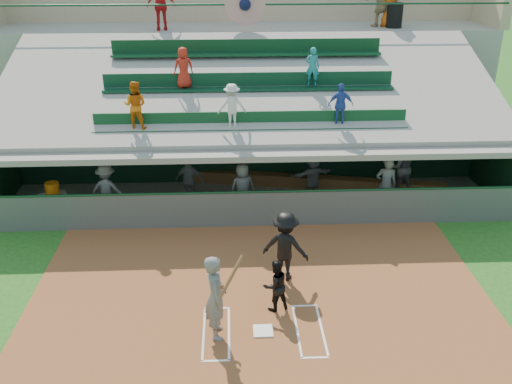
{
  "coord_description": "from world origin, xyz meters",
  "views": [
    {
      "loc": [
        -0.63,
        -10.11,
        7.97
      ],
      "look_at": [
        0.01,
        3.5,
        1.8
      ],
      "focal_mm": 40.0,
      "sensor_mm": 36.0,
      "label": 1
    }
  ],
  "objects_px": {
    "batter_at_plate": "(216,297)",
    "water_cooler": "(52,189)",
    "catcher": "(275,285)",
    "home_plate": "(263,331)",
    "trash_bin": "(395,15)",
    "white_table": "(54,205)"
  },
  "relations": [
    {
      "from": "trash_bin",
      "to": "white_table",
      "type": "bearing_deg",
      "value": -149.79
    },
    {
      "from": "white_table",
      "to": "water_cooler",
      "type": "bearing_deg",
      "value": -67.23
    },
    {
      "from": "white_table",
      "to": "trash_bin",
      "type": "relative_size",
      "value": 0.84
    },
    {
      "from": "home_plate",
      "to": "batter_at_plate",
      "type": "relative_size",
      "value": 0.22
    },
    {
      "from": "home_plate",
      "to": "batter_at_plate",
      "type": "distance_m",
      "value": 1.39
    },
    {
      "from": "white_table",
      "to": "batter_at_plate",
      "type": "bearing_deg",
      "value": -73.78
    },
    {
      "from": "white_table",
      "to": "trash_bin",
      "type": "xyz_separation_m",
      "value": [
        11.99,
        6.98,
        4.68
      ]
    },
    {
      "from": "batter_at_plate",
      "to": "water_cooler",
      "type": "relative_size",
      "value": 4.67
    },
    {
      "from": "home_plate",
      "to": "water_cooler",
      "type": "bearing_deg",
      "value": 135.83
    },
    {
      "from": "batter_at_plate",
      "to": "water_cooler",
      "type": "bearing_deg",
      "value": 130.41
    },
    {
      "from": "white_table",
      "to": "home_plate",
      "type": "bearing_deg",
      "value": -68.39
    },
    {
      "from": "batter_at_plate",
      "to": "catcher",
      "type": "height_order",
      "value": "batter_at_plate"
    },
    {
      "from": "catcher",
      "to": "trash_bin",
      "type": "xyz_separation_m",
      "value": [
        5.58,
        12.05,
        4.42
      ]
    },
    {
      "from": "water_cooler",
      "to": "trash_bin",
      "type": "bearing_deg",
      "value": 30.39
    },
    {
      "from": "water_cooler",
      "to": "home_plate",
      "type": "bearing_deg",
      "value": -44.17
    },
    {
      "from": "catcher",
      "to": "water_cooler",
      "type": "bearing_deg",
      "value": -60.63
    },
    {
      "from": "water_cooler",
      "to": "catcher",
      "type": "bearing_deg",
      "value": -38.34
    },
    {
      "from": "batter_at_plate",
      "to": "white_table",
      "type": "height_order",
      "value": "batter_at_plate"
    },
    {
      "from": "water_cooler",
      "to": "batter_at_plate",
      "type": "bearing_deg",
      "value": -49.59
    },
    {
      "from": "batter_at_plate",
      "to": "catcher",
      "type": "xyz_separation_m",
      "value": [
        1.34,
        0.88,
        -0.34
      ]
    },
    {
      "from": "catcher",
      "to": "home_plate",
      "type": "bearing_deg",
      "value": 46.25
    },
    {
      "from": "home_plate",
      "to": "catcher",
      "type": "height_order",
      "value": "catcher"
    }
  ]
}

